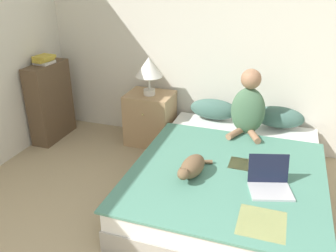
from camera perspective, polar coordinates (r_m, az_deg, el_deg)
The scene contains 11 objects.
wall_back at distance 4.15m, azimuth 12.65°, elevation 13.15°, with size 5.88×0.05×2.55m.
bed at distance 3.47m, azimuth 9.78°, elevation -8.39°, with size 1.68×2.14×0.38m.
pillow_near at distance 4.21m, azimuth 7.33°, elevation 2.68°, with size 0.56×0.23×0.24m.
pillow_far at distance 4.14m, azimuth 17.27°, elevation 1.37°, with size 0.56×0.23×0.24m.
person_sitting at distance 3.83m, azimuth 12.76°, elevation 3.12°, with size 0.37×0.36×0.71m.
cat_tabby at distance 3.08m, azimuth 3.87°, elevation -6.56°, with size 0.24×0.49×0.17m.
laptop_open at distance 3.04m, azimuth 16.01°, elevation -8.80°, with size 0.40×0.38×0.26m.
nightstand at distance 4.40m, azimuth -2.87°, elevation 1.26°, with size 0.55×0.48×0.64m.
table_lamp at distance 4.15m, azimuth -3.09°, elevation 9.23°, with size 0.32×0.32×0.45m.
bookshelf at distance 4.69m, azimuth -18.34°, elevation 3.70°, with size 0.23×0.63×0.97m.
book_stack_top at distance 4.54m, azimuth -19.28°, elevation 10.01°, with size 0.21×0.25×0.10m.
Camera 1 is at (0.44, -0.57, 2.06)m, focal length 38.00 mm.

